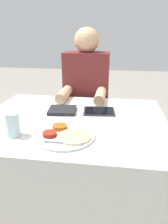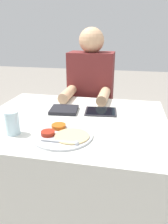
% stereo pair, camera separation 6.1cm
% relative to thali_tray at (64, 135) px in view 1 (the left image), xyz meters
% --- Properties ---
extents(dining_table, '(1.01, 0.82, 0.78)m').
position_rel_thali_tray_xyz_m(dining_table, '(-0.01, 0.21, -0.40)').
color(dining_table, silver).
rests_on(dining_table, ground_plane).
extents(thali_tray, '(0.28, 0.28, 0.03)m').
position_rel_thali_tray_xyz_m(thali_tray, '(0.00, 0.00, 0.00)').
color(thali_tray, '#B7BABF').
rests_on(thali_tray, dining_table).
extents(red_notebook, '(0.17, 0.16, 0.02)m').
position_rel_thali_tray_xyz_m(red_notebook, '(-0.09, 0.31, 0.00)').
color(red_notebook, silver).
rests_on(red_notebook, dining_table).
extents(tablet_device, '(0.20, 0.17, 0.01)m').
position_rel_thali_tray_xyz_m(tablet_device, '(0.13, 0.34, -0.00)').
color(tablet_device, '#28282D').
rests_on(tablet_device, dining_table).
extents(person_diner, '(0.34, 0.45, 1.25)m').
position_rel_thali_tray_xyz_m(person_diner, '(-0.01, 0.78, -0.19)').
color(person_diner, black).
rests_on(person_diner, ground_plane).
extents(drinking_glass, '(0.07, 0.07, 0.11)m').
position_rel_thali_tray_xyz_m(drinking_glass, '(-0.23, -0.02, 0.05)').
color(drinking_glass, silver).
rests_on(drinking_glass, dining_table).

